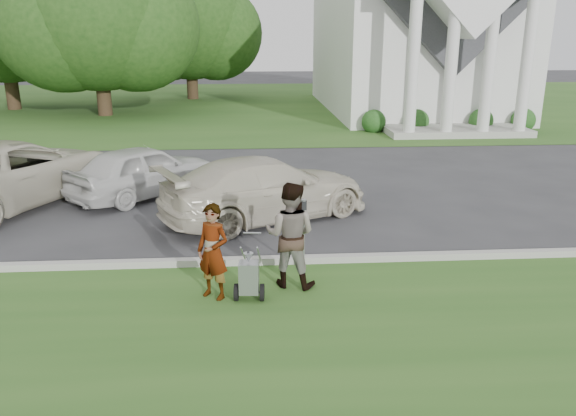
{
  "coord_description": "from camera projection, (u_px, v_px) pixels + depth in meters",
  "views": [
    {
      "loc": [
        -0.09,
        -9.45,
        4.23
      ],
      "look_at": [
        0.54,
        0.0,
        1.3
      ],
      "focal_mm": 35.0,
      "sensor_mm": 36.0,
      "label": 1
    }
  ],
  "objects": [
    {
      "name": "car_a",
      "position": [
        13.0,
        172.0,
        14.53
      ],
      "size": [
        4.99,
        6.62,
        1.67
      ],
      "primitive_type": "imported",
      "rotation": [
        0.0,
        0.0,
        2.72
      ],
      "color": "beige",
      "rests_on": "ground"
    },
    {
      "name": "church",
      "position": [
        412.0,
        2.0,
        31.12
      ],
      "size": [
        9.19,
        19.0,
        24.1
      ],
      "color": "white",
      "rests_on": "ground"
    },
    {
      "name": "person_right",
      "position": [
        290.0,
        236.0,
        9.63
      ],
      "size": [
        1.08,
        0.96,
        1.86
      ],
      "primitive_type": "imported",
      "rotation": [
        0.0,
        0.0,
        2.82
      ],
      "color": "#999999",
      "rests_on": "ground"
    },
    {
      "name": "tree_far",
      "position": [
        0.0,
        7.0,
        31.5
      ],
      "size": [
        11.64,
        9.2,
        10.73
      ],
      "color": "#332316",
      "rests_on": "ground"
    },
    {
      "name": "car_b",
      "position": [
        144.0,
        171.0,
        15.18
      ],
      "size": [
        4.13,
        4.19,
        1.43
      ],
      "primitive_type": "imported",
      "rotation": [
        0.0,
        0.0,
        2.37
      ],
      "color": "silver",
      "rests_on": "ground"
    },
    {
      "name": "ground",
      "position": [
        259.0,
        276.0,
        10.27
      ],
      "size": [
        120.0,
        120.0,
        0.0
      ],
      "primitive_type": "plane",
      "color": "#333335",
      "rests_on": "ground"
    },
    {
      "name": "tree_left",
      "position": [
        96.0,
        17.0,
        29.2
      ],
      "size": [
        10.63,
        8.4,
        9.71
      ],
      "color": "#332316",
      "rests_on": "ground"
    },
    {
      "name": "curb",
      "position": [
        258.0,
        261.0,
        10.77
      ],
      "size": [
        80.0,
        0.18,
        0.15
      ],
      "primitive_type": "cube",
      "color": "#9E9E93",
      "rests_on": "ground"
    },
    {
      "name": "person_left",
      "position": [
        213.0,
        253.0,
        9.21
      ],
      "size": [
        0.71,
        0.65,
        1.62
      ],
      "primitive_type": "imported",
      "rotation": [
        0.0,
        0.0,
        -0.58
      ],
      "color": "#999999",
      "rests_on": "ground"
    },
    {
      "name": "parking_meter_near",
      "position": [
        304.0,
        227.0,
        10.23
      ],
      "size": [
        0.1,
        0.09,
        1.4
      ],
      "color": "#97999F",
      "rests_on": "ground"
    },
    {
      "name": "church_lawn",
      "position": [
        251.0,
        103.0,
        36.0
      ],
      "size": [
        80.0,
        30.0,
        0.01
      ],
      "primitive_type": "cube",
      "color": "#2B541D",
      "rests_on": "ground"
    },
    {
      "name": "grass_strip",
      "position": [
        262.0,
        369.0,
        7.41
      ],
      "size": [
        80.0,
        7.0,
        0.01
      ],
      "primitive_type": "cube",
      "color": "#2B541D",
      "rests_on": "ground"
    },
    {
      "name": "tree_back",
      "position": [
        189.0,
        27.0,
        37.2
      ],
      "size": [
        9.61,
        7.6,
        8.89
      ],
      "color": "#332316",
      "rests_on": "ground"
    },
    {
      "name": "striping_cart",
      "position": [
        249.0,
        278.0,
        9.24
      ],
      "size": [
        0.52,
        1.01,
        0.91
      ],
      "rotation": [
        0.0,
        0.0,
        -0.08
      ],
      "color": "black",
      "rests_on": "ground"
    },
    {
      "name": "car_c",
      "position": [
        266.0,
        188.0,
        13.32
      ],
      "size": [
        5.49,
        4.14,
        1.48
      ],
      "primitive_type": "imported",
      "rotation": [
        0.0,
        0.0,
        2.04
      ],
      "color": "beige",
      "rests_on": "ground"
    }
  ]
}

